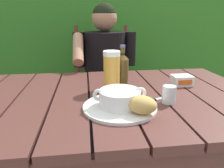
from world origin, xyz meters
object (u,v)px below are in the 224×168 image
object	(u,v)px
beer_glass	(112,70)
table_knife	(154,100)
serving_plate	(120,107)
butter_tub	(182,80)
water_glass_small	(169,94)
person_eating	(105,71)
soup_bowl	(120,97)
bread_roll	(142,105)
beer_bottle	(122,69)
chair_near_diner	(103,88)

from	to	relation	value
beer_glass	table_knife	distance (m)	0.26
serving_plate	butter_tub	distance (m)	0.45
water_glass_small	butter_tub	size ratio (longest dim) A/B	0.71
person_eating	water_glass_small	size ratio (longest dim) A/B	16.37
person_eating	beer_glass	bearing A→B (deg)	-92.22
soup_bowl	water_glass_small	bearing A→B (deg)	7.61
beer_glass	butter_tub	bearing A→B (deg)	1.97
person_eating	bread_roll	bearing A→B (deg)	-87.01
bread_roll	beer_glass	distance (m)	0.33
beer_glass	beer_bottle	world-z (taller)	beer_bottle
serving_plate	water_glass_small	distance (m)	0.22
chair_near_diner	beer_glass	distance (m)	0.88
serving_plate	table_knife	xyz separation A→B (m)	(0.16, 0.06, -0.00)
bread_roll	beer_bottle	distance (m)	0.37
butter_tub	table_knife	bearing A→B (deg)	-137.74
beer_glass	butter_tub	distance (m)	0.38
serving_plate	bread_roll	bearing A→B (deg)	-49.40
serving_plate	beer_bottle	distance (m)	0.31
water_glass_small	soup_bowl	bearing A→B (deg)	-172.39
person_eating	soup_bowl	size ratio (longest dim) A/B	5.73
bread_roll	butter_tub	world-z (taller)	bread_roll
serving_plate	soup_bowl	xyz separation A→B (m)	(0.00, 0.00, 0.04)
soup_bowl	beer_bottle	distance (m)	0.30
person_eating	table_knife	world-z (taller)	person_eating
chair_near_diner	beer_bottle	xyz separation A→B (m)	(0.04, -0.75, 0.35)
water_glass_small	person_eating	bearing A→B (deg)	103.46
chair_near_diner	water_glass_small	world-z (taller)	chair_near_diner
beer_glass	butter_tub	size ratio (longest dim) A/B	1.83
bread_roll	table_knife	xyz separation A→B (m)	(0.09, 0.14, -0.04)
chair_near_diner	beer_glass	xyz separation A→B (m)	(-0.03, -0.80, 0.36)
serving_plate	bread_roll	distance (m)	0.11
beer_bottle	water_glass_small	xyz separation A→B (m)	(0.15, -0.26, -0.05)
water_glass_small	table_knife	world-z (taller)	water_glass_small
beer_bottle	table_knife	distance (m)	0.27
soup_bowl	butter_tub	size ratio (longest dim) A/B	2.04
soup_bowl	beer_glass	bearing A→B (deg)	90.59
beer_glass	soup_bowl	bearing A→B (deg)	-89.41
beer_bottle	chair_near_diner	bearing A→B (deg)	92.87
butter_tub	chair_near_diner	bearing A→B (deg)	114.19
soup_bowl	butter_tub	xyz separation A→B (m)	(0.38, 0.25, -0.02)
chair_near_diner	table_knife	world-z (taller)	chair_near_diner
beer_glass	butter_tub	xyz separation A→B (m)	(0.38, 0.01, -0.07)
chair_near_diner	beer_bottle	bearing A→B (deg)	-87.13
serving_plate	water_glass_small	world-z (taller)	water_glass_small
serving_plate	person_eating	bearing A→B (deg)	88.58
chair_near_diner	serving_plate	distance (m)	1.07
chair_near_diner	bread_roll	world-z (taller)	chair_near_diner
water_glass_small	butter_tub	xyz separation A→B (m)	(0.16, 0.22, -0.01)
chair_near_diner	person_eating	xyz separation A→B (m)	(-0.00, -0.20, 0.21)
bread_roll	water_glass_small	size ratio (longest dim) A/B	1.74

